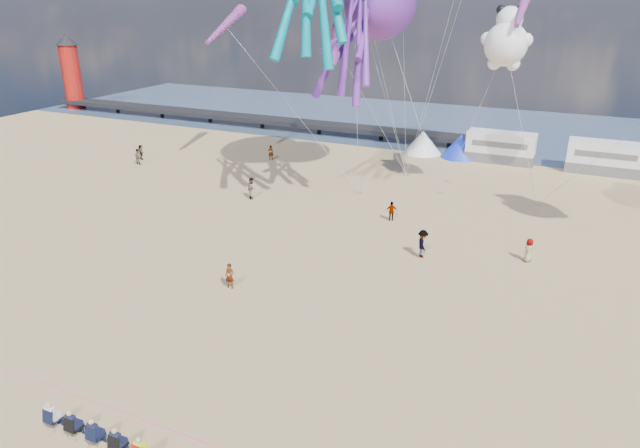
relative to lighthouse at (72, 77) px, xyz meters
The scene contains 28 objects.
ground 71.36m from the lighthouse, 38.16° to the right, with size 120.00×120.00×0.00m, color tan.
water 57.25m from the lighthouse, 11.11° to the left, with size 120.00×120.00×0.00m, color #384C6B.
pier 28.22m from the lighthouse, ahead, with size 60.00×3.00×0.50m, color black.
lighthouse is the anchor object (origin of this frame).
motorhome_0 62.20m from the lighthouse, ahead, with size 6.60×2.50×3.00m, color silver.
motorhome_1 71.67m from the lighthouse, ahead, with size 6.60×2.50×3.00m, color silver.
tent_white 54.25m from the lighthouse, ahead, with size 4.00×4.00×2.40m, color white.
tent_blue 58.23m from the lighthouse, ahead, with size 4.00×4.00×2.40m, color #1933CC.
spectator_row 74.40m from the lighthouse, 43.08° to the right, with size 6.10×0.90×1.30m, color black, non-canonical shape.
rope_line 74.55m from the lighthouse, 41.19° to the right, with size 0.03×0.03×34.00m, color #F2338C.
standing_person 64.59m from the lighthouse, 36.29° to the right, with size 0.56×0.37×1.53m, color tan.
beachgoer_1 51.21m from the lighthouse, 28.20° to the right, with size 0.87×0.57×1.78m, color #7F6659.
beachgoer_2 67.74m from the lighthouse, 25.77° to the right, with size 0.90×0.70×1.85m, color #7F6659.
beachgoer_3 62.15m from the lighthouse, 22.91° to the right, with size 0.97×0.56×1.50m, color #7F6659.
beachgoer_4 34.09m from the lighthouse, 33.04° to the right, with size 0.88×0.37×1.51m, color #7F6659.
beachgoer_5 42.85m from the lighthouse, 17.88° to the right, with size 1.41×0.45×1.52m, color #7F6659.
beachgoer_6 72.63m from the lighthouse, 22.07° to the right, with size 0.57×0.37×1.56m, color #7F6659.
beachgoer_7 35.75m from the lighthouse, 34.29° to the right, with size 0.76×0.50×1.56m, color #7F6659.
sandbag_a 56.28m from the lighthouse, 20.18° to the right, with size 0.50×0.35×0.22m, color gray.
sandbag_b 61.54m from the lighthouse, 15.72° to the right, with size 0.50×0.35×0.22m, color gray.
sandbag_c 68.87m from the lighthouse, 13.83° to the right, with size 0.50×0.35×0.22m, color gray.
sandbag_d 60.53m from the lighthouse, 12.65° to the right, with size 0.50×0.35×0.22m, color gray.
sandbag_e 56.43m from the lighthouse, 12.98° to the right, with size 0.50×0.35×0.22m, color gray.
kite_octopus_purple 56.52m from the lighthouse, 17.26° to the right, with size 4.52×10.54×12.05m, color #632593, non-canonical shape.
kite_panda 65.55m from the lighthouse, 14.69° to the right, with size 3.89×3.66×5.49m, color white, non-canonical shape.
windsock_left 42.33m from the lighthouse, 23.12° to the right, with size 1.10×7.39×7.39m, color red, non-canonical shape.
windsock_mid 66.47m from the lighthouse, 13.89° to the right, with size 1.00×5.66×5.66m, color red, non-canonical shape.
windsock_right 56.92m from the lighthouse, 23.45° to the right, with size 0.90×5.09×5.09m, color red, non-canonical shape.
Camera 1 is at (12.90, -18.52, 15.79)m, focal length 32.00 mm.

